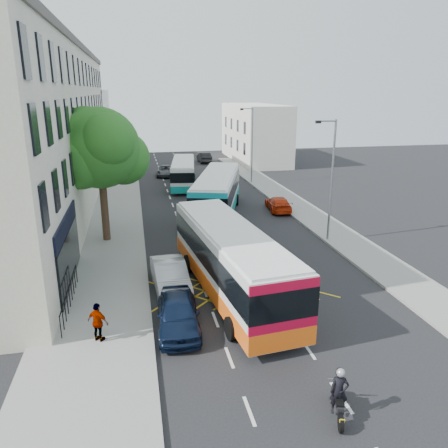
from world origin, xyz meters
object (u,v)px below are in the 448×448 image
parked_car_silver (170,276)px  pedestrian_far (98,322)px  lamp_near (331,175)px  motorbike (339,394)px  bus_far (183,173)px  bus_near (231,260)px  street_tree (99,149)px  distant_car_grey (166,171)px  red_hatchback (278,204)px  lamp_far (251,141)px  bus_mid (217,194)px  distant_car_dark (204,157)px  distant_car_silver (214,169)px  parked_car_blue (178,313)px

parked_car_silver → pedestrian_far: size_ratio=2.82×
lamp_near → motorbike: lamp_near is taller
bus_far → bus_near: bearing=-83.6°
lamp_near → street_tree: bearing=168.6°
street_tree → lamp_near: street_tree is taller
street_tree → distant_car_grey: size_ratio=1.97×
parked_car_silver → red_hatchback: bearing=49.6°
lamp_far → pedestrian_far: lamp_far is taller
bus_mid → bus_far: (-1.42, 11.91, -0.33)m
distant_car_grey → distant_car_dark: 11.12m
lamp_near → distant_car_dark: lamp_near is taller
lamp_far → distant_car_grey: 11.61m
lamp_near → lamp_far: same height
bus_mid → distant_car_grey: size_ratio=2.80×
lamp_near → distant_car_silver: size_ratio=2.29×
distant_car_grey → distant_car_silver: distant_car_grey is taller
lamp_far → distant_car_silver: (-2.98, 6.25, -4.02)m
parked_car_blue → distant_car_silver: parked_car_blue is taller
lamp_near → distant_car_dark: (-2.72, 35.60, -3.89)m
distant_car_dark → pedestrian_far: bearing=74.1°
bus_far → parked_car_silver: bearing=-90.3°
red_hatchback → motorbike: bearing=81.7°
bus_mid → distant_car_grey: bus_mid is taller
motorbike → parked_car_silver: size_ratio=0.41×
bus_near → distant_car_silver: bearing=74.5°
parked_car_silver → distant_car_silver: size_ratio=1.34×
motorbike → parked_car_blue: 7.67m
motorbike → pedestrian_far: (-7.64, 5.78, 0.16)m
street_tree → bus_mid: size_ratio=0.70×
bus_near → bus_far: 26.43m
red_hatchback → distant_car_silver: size_ratio=1.20×
street_tree → pedestrian_far: street_tree is taller
bus_mid → parked_car_silver: bearing=-93.1°
lamp_near → motorbike: (-6.72, -15.75, -3.80)m
motorbike → distant_car_grey: size_ratio=0.42×
lamp_near → bus_mid: (-6.06, 7.99, -2.81)m
lamp_far → red_hatchback: lamp_far is taller
bus_near → pedestrian_far: size_ratio=7.55×
bus_mid → distant_car_dark: size_ratio=2.85×
street_tree → distant_car_dark: 35.21m
parked_car_blue → pedestrian_far: bearing=-168.2°
parked_car_blue → parked_car_silver: size_ratio=0.94×
street_tree → lamp_near: 15.10m
parked_car_silver → distant_car_grey: (2.22, 31.90, -0.15)m
motorbike → parked_car_blue: (-4.38, 6.30, -0.07)m
street_tree → parked_car_blue: (3.61, -12.42, -5.55)m
bus_mid → street_tree: bearing=-132.6°
bus_far → pedestrian_far: size_ratio=6.16×
bus_near → bus_mid: (2.07, 14.51, -0.01)m
motorbike → lamp_far: bearing=96.7°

